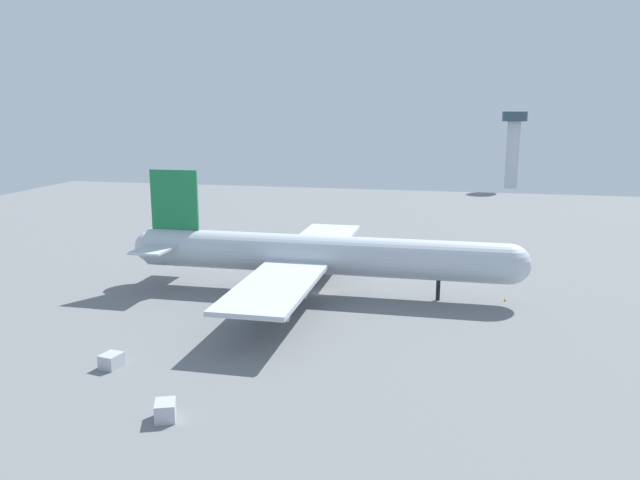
{
  "coord_description": "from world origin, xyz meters",
  "views": [
    {
      "loc": [
        22.39,
        -103.73,
        32.13
      ],
      "look_at": [
        0.0,
        0.0,
        9.4
      ],
      "focal_mm": 35.55,
      "sensor_mm": 36.0,
      "label": 1
    }
  ],
  "objects_px": {
    "fuel_truck": "(187,250)",
    "control_tower": "(513,142)",
    "cargo_container_fore": "(111,361)",
    "safety_cone_nose": "(505,300)",
    "cargo_container_aft": "(165,411)",
    "cargo_airplane": "(319,255)"
  },
  "relations": [
    {
      "from": "fuel_truck",
      "to": "control_tower",
      "type": "distance_m",
      "value": 155.26
    },
    {
      "from": "cargo_container_fore",
      "to": "control_tower",
      "type": "distance_m",
      "value": 202.01
    },
    {
      "from": "cargo_container_fore",
      "to": "safety_cone_nose",
      "type": "bearing_deg",
      "value": 37.72
    },
    {
      "from": "cargo_container_aft",
      "to": "cargo_container_fore",
      "type": "bearing_deg",
      "value": 138.81
    },
    {
      "from": "cargo_airplane",
      "to": "fuel_truck",
      "type": "xyz_separation_m",
      "value": [
        -34.04,
        21.21,
        -5.51
      ]
    },
    {
      "from": "cargo_airplane",
      "to": "control_tower",
      "type": "bearing_deg",
      "value": 74.2
    },
    {
      "from": "cargo_container_fore",
      "to": "safety_cone_nose",
      "type": "xyz_separation_m",
      "value": [
        49.9,
        38.6,
        -0.61
      ]
    },
    {
      "from": "cargo_container_fore",
      "to": "fuel_truck",
      "type": "bearing_deg",
      "value": 105.05
    },
    {
      "from": "cargo_container_fore",
      "to": "control_tower",
      "type": "xyz_separation_m",
      "value": [
        62.14,
        191.46,
        17.07
      ]
    },
    {
      "from": "cargo_container_fore",
      "to": "cargo_container_aft",
      "type": "relative_size",
      "value": 0.9
    },
    {
      "from": "cargo_airplane",
      "to": "cargo_container_aft",
      "type": "distance_m",
      "value": 48.58
    },
    {
      "from": "cargo_container_fore",
      "to": "cargo_container_aft",
      "type": "distance_m",
      "value": 16.65
    },
    {
      "from": "fuel_truck",
      "to": "safety_cone_nose",
      "type": "distance_m",
      "value": 68.38
    },
    {
      "from": "cargo_container_aft",
      "to": "safety_cone_nose",
      "type": "distance_m",
      "value": 62.08
    },
    {
      "from": "cargo_container_fore",
      "to": "control_tower",
      "type": "relative_size",
      "value": 0.1
    },
    {
      "from": "cargo_airplane",
      "to": "safety_cone_nose",
      "type": "height_order",
      "value": "cargo_airplane"
    },
    {
      "from": "safety_cone_nose",
      "to": "control_tower",
      "type": "relative_size",
      "value": 0.02
    },
    {
      "from": "fuel_truck",
      "to": "cargo_container_aft",
      "type": "distance_m",
      "value": 74.61
    },
    {
      "from": "fuel_truck",
      "to": "cargo_container_aft",
      "type": "bearing_deg",
      "value": -67.83
    },
    {
      "from": "cargo_airplane",
      "to": "cargo_container_aft",
      "type": "height_order",
      "value": "cargo_airplane"
    },
    {
      "from": "fuel_truck",
      "to": "cargo_container_fore",
      "type": "bearing_deg",
      "value": -74.95
    },
    {
      "from": "safety_cone_nose",
      "to": "control_tower",
      "type": "distance_m",
      "value": 154.37
    }
  ]
}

